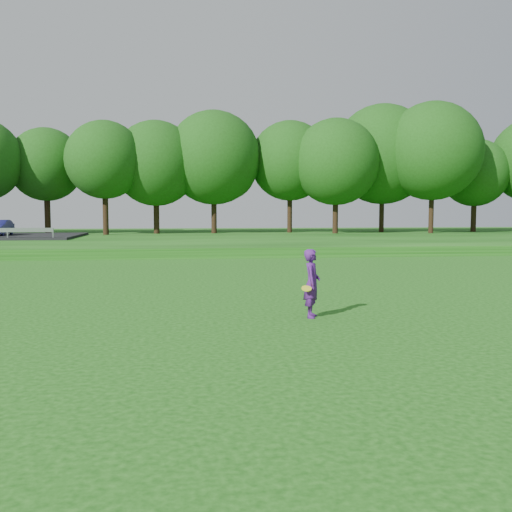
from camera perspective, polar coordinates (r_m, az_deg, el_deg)
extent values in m
plane|color=#12470D|center=(14.25, 7.08, -6.85)|extent=(140.00, 140.00, 0.00)
cube|color=#12470D|center=(47.73, -2.76, 1.69)|extent=(130.00, 30.00, 0.60)
cube|color=gray|center=(33.83, -1.07, -0.05)|extent=(130.00, 1.60, 0.04)
imported|color=#501A76|center=(15.04, 5.61, -2.73)|extent=(0.61, 0.76, 1.80)
cylinder|color=yellow|center=(14.71, 5.08, -3.26)|extent=(0.26, 0.25, 0.13)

